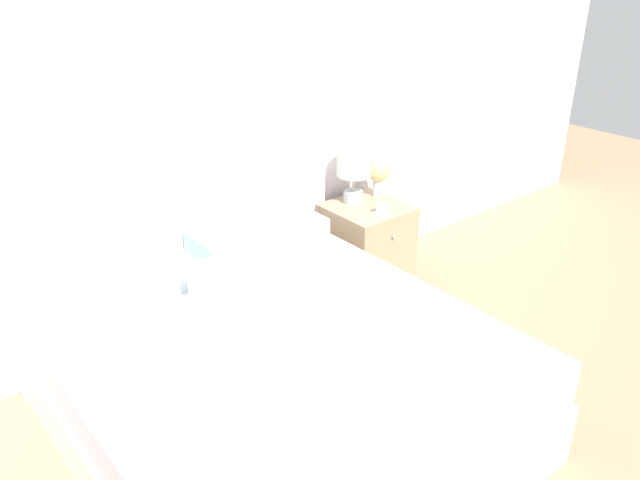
{
  "coord_description": "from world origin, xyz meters",
  "views": [
    {
      "loc": [
        -1.27,
        -2.88,
        2.06
      ],
      "look_at": [
        0.61,
        -0.54,
        0.62
      ],
      "focal_mm": 35.0,
      "sensor_mm": 36.0,
      "label": 1
    }
  ],
  "objects_px": {
    "table_lamp": "(354,167)",
    "nightstand": "(366,247)",
    "bed": "(266,369)",
    "teacup": "(382,210)",
    "flower_vase": "(378,171)"
  },
  "relations": [
    {
      "from": "bed",
      "to": "nightstand",
      "type": "bearing_deg",
      "value": 28.02
    },
    {
      "from": "nightstand",
      "to": "table_lamp",
      "type": "bearing_deg",
      "value": 106.95
    },
    {
      "from": "nightstand",
      "to": "table_lamp",
      "type": "xyz_separation_m",
      "value": [
        -0.03,
        0.1,
        0.52
      ]
    },
    {
      "from": "table_lamp",
      "to": "flower_vase",
      "type": "relative_size",
      "value": 1.3
    },
    {
      "from": "table_lamp",
      "to": "flower_vase",
      "type": "distance_m",
      "value": 0.21
    },
    {
      "from": "bed",
      "to": "nightstand",
      "type": "height_order",
      "value": "bed"
    },
    {
      "from": "table_lamp",
      "to": "flower_vase",
      "type": "height_order",
      "value": "table_lamp"
    },
    {
      "from": "table_lamp",
      "to": "nightstand",
      "type": "bearing_deg",
      "value": -73.05
    },
    {
      "from": "teacup",
      "to": "flower_vase",
      "type": "bearing_deg",
      "value": 51.6
    },
    {
      "from": "nightstand",
      "to": "table_lamp",
      "type": "relative_size",
      "value": 1.61
    },
    {
      "from": "flower_vase",
      "to": "nightstand",
      "type": "bearing_deg",
      "value": -152.43
    },
    {
      "from": "bed",
      "to": "teacup",
      "type": "relative_size",
      "value": 16.26
    },
    {
      "from": "nightstand",
      "to": "bed",
      "type": "bearing_deg",
      "value": -151.98
    },
    {
      "from": "nightstand",
      "to": "table_lamp",
      "type": "distance_m",
      "value": 0.53
    },
    {
      "from": "bed",
      "to": "table_lamp",
      "type": "bearing_deg",
      "value": 32.23
    }
  ]
}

